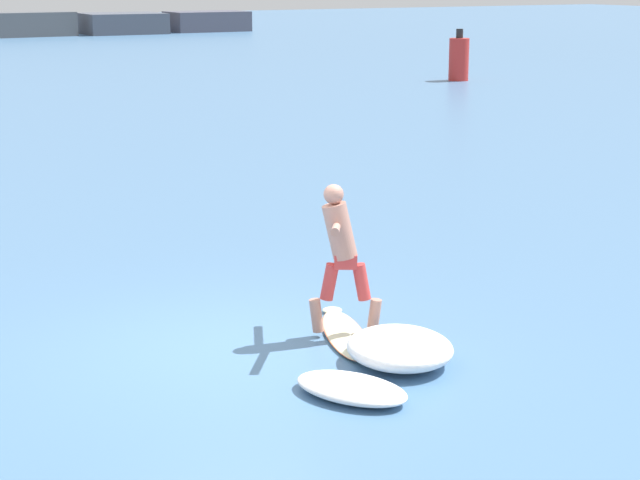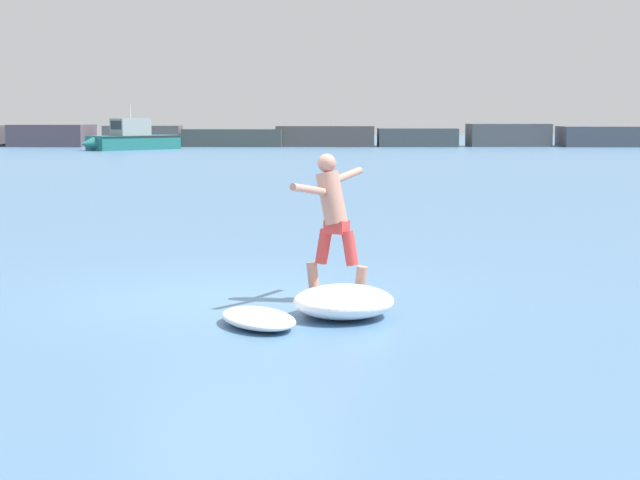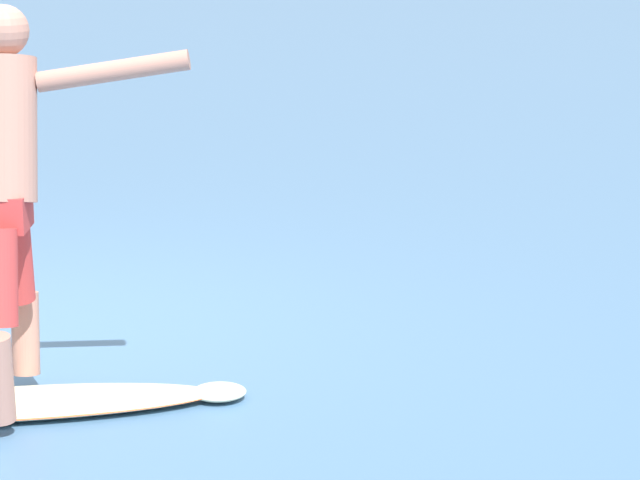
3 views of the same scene
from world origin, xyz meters
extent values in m
plane|color=teal|center=(0.00, 0.00, 0.00)|extent=(200.00, 200.00, 0.00)
cube|color=#515458|center=(14.23, 62.00, 0.79)|extent=(5.65, 3.16, 1.58)
cube|color=#4C515C|center=(20.62, 62.00, 0.70)|extent=(5.57, 4.70, 1.40)
cube|color=#4D4D5B|center=(27.02, 62.00, 0.70)|extent=(5.58, 3.67, 1.40)
ellipsoid|color=beige|center=(1.23, -0.30, 0.03)|extent=(1.06, 1.84, 0.07)
ellipsoid|color=beige|center=(1.56, 0.56, 0.03)|extent=(0.32, 0.32, 0.06)
ellipsoid|color=#DB5B2D|center=(1.23, -0.30, 0.03)|extent=(1.08, 1.85, 0.03)
cone|color=black|center=(0.96, -0.99, -0.06)|extent=(0.06, 0.06, 0.14)
cone|color=black|center=(1.12, -0.91, -0.06)|extent=(0.06, 0.06, 0.14)
cone|color=black|center=(0.89, -0.83, -0.06)|extent=(0.06, 0.06, 0.14)
cylinder|color=tan|center=(0.94, -0.13, 0.26)|extent=(0.22, 0.20, 0.40)
cylinder|color=#CA3C3A|center=(1.07, -0.21, 0.67)|extent=(0.27, 0.24, 0.44)
cylinder|color=tan|center=(1.52, -0.47, 0.26)|extent=(0.22, 0.20, 0.40)
cylinder|color=#CA3C3A|center=(1.39, -0.39, 0.67)|extent=(0.27, 0.24, 0.44)
cube|color=#CA3C3A|center=(1.23, -0.30, 0.91)|extent=(0.33, 0.30, 0.16)
cylinder|color=tan|center=(1.17, -0.26, 1.26)|extent=(0.50, 0.45, 0.68)
sphere|color=tan|center=(1.11, -0.23, 1.68)|extent=(0.23, 0.23, 0.23)
cylinder|color=tan|center=(0.89, -0.65, 1.39)|extent=(0.44, 0.62, 0.20)
cylinder|color=tan|center=(1.36, 0.17, 1.51)|extent=(0.42, 0.63, 0.20)
cylinder|color=red|center=(20.72, 23.53, 0.81)|extent=(0.78, 0.78, 1.63)
cylinder|color=black|center=(20.72, 23.53, 1.81)|extent=(0.27, 0.27, 0.36)
ellipsoid|color=white|center=(1.29, -1.33, 0.18)|extent=(1.37, 1.46, 0.36)
ellipsoid|color=white|center=(0.36, -1.86, 0.09)|extent=(1.16, 1.41, 0.18)
camera|label=1|loc=(-4.82, -10.31, 4.08)|focal=60.00mm
camera|label=2|loc=(1.03, -13.18, 2.28)|focal=60.00mm
camera|label=3|loc=(7.44, -2.44, 2.30)|focal=85.00mm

